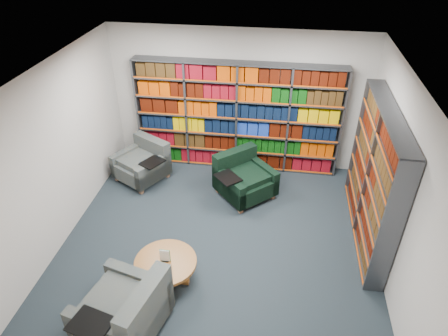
# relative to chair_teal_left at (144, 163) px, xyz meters

# --- Properties ---
(room_shell) EXTENTS (5.02, 5.02, 2.82)m
(room_shell) POSITION_rel_chair_teal_left_xyz_m (1.76, -1.62, 1.08)
(room_shell) COLOR black
(room_shell) RESTS_ON ground
(bookshelf_back) EXTENTS (4.00, 0.28, 2.20)m
(bookshelf_back) POSITION_rel_chair_teal_left_xyz_m (1.76, 0.72, 0.78)
(bookshelf_back) COLOR #47494F
(bookshelf_back) RESTS_ON ground
(bookshelf_right) EXTENTS (0.28, 2.50, 2.20)m
(bookshelf_right) POSITION_rel_chair_teal_left_xyz_m (4.10, -1.02, 0.78)
(bookshelf_right) COLOR #47494F
(bookshelf_right) RESTS_ON ground
(chair_teal_left) EXTENTS (1.17, 1.17, 0.78)m
(chair_teal_left) POSITION_rel_chair_teal_left_xyz_m (0.00, 0.00, 0.00)
(chair_teal_left) COLOR #021632
(chair_teal_left) RESTS_ON ground
(chair_green_right) EXTENTS (1.27, 1.27, 0.82)m
(chair_green_right) POSITION_rel_chair_teal_left_xyz_m (1.99, -0.25, 0.01)
(chair_green_right) COLOR black
(chair_green_right) RESTS_ON ground
(chair_teal_front) EXTENTS (1.17, 1.26, 0.88)m
(chair_teal_front) POSITION_rel_chair_teal_left_xyz_m (0.90, -3.40, 0.04)
(chair_teal_front) COLOR #021632
(chair_teal_front) RESTS_ON ground
(coffee_table) EXTENTS (0.88, 0.88, 0.62)m
(coffee_table) POSITION_rel_chair_teal_left_xyz_m (1.15, -2.55, 0.02)
(coffee_table) COLOR #9B531C
(coffee_table) RESTS_ON ground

